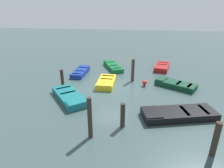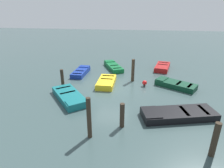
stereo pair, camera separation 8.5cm
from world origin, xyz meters
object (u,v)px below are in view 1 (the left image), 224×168
(rowboat_yellow, at_px, (106,82))
(mooring_piling_mid_right, at_px, (133,70))
(rowboat_teal, at_px, (70,96))
(rowboat_red, at_px, (162,67))
(rowboat_green, at_px, (113,66))
(rowboat_blue, at_px, (81,72))
(mooring_piling_near_right, at_px, (62,78))
(rowboat_dark_green, at_px, (175,84))
(mooring_piling_mid_left, at_px, (216,139))
(rowboat_black, at_px, (178,114))
(mooring_piling_near_left, at_px, (123,115))
(marker_buoy, at_px, (144,83))

(rowboat_yellow, distance_m, mooring_piling_mid_right, 2.40)
(rowboat_yellow, xyz_separation_m, rowboat_teal, (2.94, -1.99, -0.00))
(rowboat_red, relative_size, rowboat_green, 0.89)
(rowboat_blue, relative_size, mooring_piling_near_right, 2.15)
(rowboat_green, xyz_separation_m, rowboat_dark_green, (4.05, 5.41, 0.00))
(rowboat_blue, relative_size, rowboat_red, 0.89)
(mooring_piling_near_right, bearing_deg, rowboat_yellow, 101.52)
(rowboat_dark_green, height_order, mooring_piling_mid_right, mooring_piling_mid_right)
(rowboat_blue, xyz_separation_m, mooring_piling_mid_left, (9.23, 8.45, 0.58))
(rowboat_yellow, height_order, mooring_piling_mid_right, mooring_piling_mid_right)
(rowboat_teal, distance_m, rowboat_blue, 5.16)
(rowboat_black, bearing_deg, rowboat_green, -75.00)
(mooring_piling_near_left, height_order, marker_buoy, mooring_piling_near_left)
(rowboat_dark_green, bearing_deg, mooring_piling_mid_left, 122.78)
(rowboat_red, height_order, mooring_piling_mid_right, mooring_piling_mid_right)
(rowboat_teal, height_order, mooring_piling_near_left, mooring_piling_near_left)
(rowboat_yellow, relative_size, mooring_piling_mid_right, 1.49)
(rowboat_blue, height_order, rowboat_black, same)
(rowboat_yellow, xyz_separation_m, rowboat_red, (-4.85, 4.80, -0.00))
(mooring_piling_near_right, height_order, mooring_piling_near_left, mooring_piling_near_left)
(rowboat_teal, xyz_separation_m, rowboat_black, (1.27, 6.79, -0.00))
(mooring_piling_near_right, bearing_deg, rowboat_dark_green, 96.31)
(mooring_piling_mid_left, bearing_deg, rowboat_teal, -118.24)
(rowboat_teal, bearing_deg, rowboat_yellow, 106.56)
(mooring_piling_near_left, xyz_separation_m, marker_buoy, (-5.64, 1.20, -0.38))
(mooring_piling_mid_left, xyz_separation_m, mooring_piling_mid_right, (-8.14, -3.67, 0.14))
(rowboat_red, bearing_deg, rowboat_yellow, -32.36)
(mooring_piling_mid_right, bearing_deg, mooring_piling_near_left, -2.01)
(rowboat_yellow, distance_m, rowboat_teal, 3.55)
(mooring_piling_near_right, bearing_deg, rowboat_red, 124.16)
(rowboat_red, relative_size, mooring_piling_near_left, 2.38)
(rowboat_red, distance_m, rowboat_dark_green, 4.60)
(rowboat_blue, relative_size, rowboat_dark_green, 0.89)
(rowboat_black, bearing_deg, marker_buoy, -81.85)
(mooring_piling_mid_left, height_order, mooring_piling_mid_right, mooring_piling_mid_right)
(rowboat_dark_green, height_order, mooring_piling_near_left, mooring_piling_near_left)
(rowboat_red, xyz_separation_m, rowboat_green, (0.52, -4.86, -0.00))
(rowboat_red, relative_size, mooring_piling_mid_right, 1.69)
(rowboat_teal, bearing_deg, mooring_piling_near_right, 171.90)
(rowboat_yellow, bearing_deg, mooring_piling_near_right, -79.11)
(mooring_piling_near_left, bearing_deg, rowboat_dark_green, 148.63)
(rowboat_black, xyz_separation_m, mooring_piling_mid_right, (-5.28, -2.78, 0.72))
(mooring_piling_near_right, xyz_separation_m, marker_buoy, (-0.77, 6.35, -0.37))
(rowboat_green, distance_m, mooring_piling_mid_left, 12.78)
(rowboat_yellow, distance_m, rowboat_red, 6.82)
(rowboat_yellow, bearing_deg, rowboat_green, -179.80)
(rowboat_green, height_order, mooring_piling_near_left, mooring_piling_near_left)
(mooring_piling_near_left, bearing_deg, mooring_piling_mid_right, 177.99)
(rowboat_yellow, relative_size, rowboat_dark_green, 0.87)
(rowboat_dark_green, bearing_deg, mooring_piling_near_left, 88.74)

